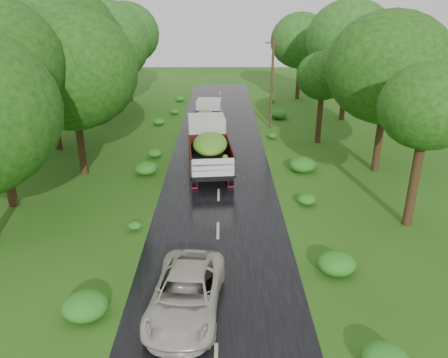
{
  "coord_description": "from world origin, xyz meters",
  "views": [
    {
      "loc": [
        0.19,
        -9.92,
        10.1
      ],
      "look_at": [
        0.29,
        10.24,
        1.7
      ],
      "focal_mm": 35.0,
      "sensor_mm": 36.0,
      "label": 1
    }
  ],
  "objects_px": {
    "truck_near": "(209,144)",
    "car": "(186,294)",
    "truck_far": "(207,117)",
    "utility_pole": "(272,82)"
  },
  "relations": [
    {
      "from": "truck_near",
      "to": "car",
      "type": "relative_size",
      "value": 1.41
    },
    {
      "from": "truck_near",
      "to": "truck_far",
      "type": "height_order",
      "value": "truck_near"
    },
    {
      "from": "utility_pole",
      "to": "truck_far",
      "type": "bearing_deg",
      "value": -163.19
    },
    {
      "from": "truck_near",
      "to": "truck_far",
      "type": "bearing_deg",
      "value": 87.24
    },
    {
      "from": "truck_far",
      "to": "car",
      "type": "relative_size",
      "value": 1.15
    },
    {
      "from": "truck_far",
      "to": "car",
      "type": "bearing_deg",
      "value": -85.84
    },
    {
      "from": "car",
      "to": "utility_pole",
      "type": "relative_size",
      "value": 0.68
    },
    {
      "from": "utility_pole",
      "to": "car",
      "type": "bearing_deg",
      "value": -103.58
    },
    {
      "from": "car",
      "to": "utility_pole",
      "type": "bearing_deg",
      "value": 82.2
    },
    {
      "from": "car",
      "to": "truck_far",
      "type": "bearing_deg",
      "value": 94.9
    }
  ]
}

